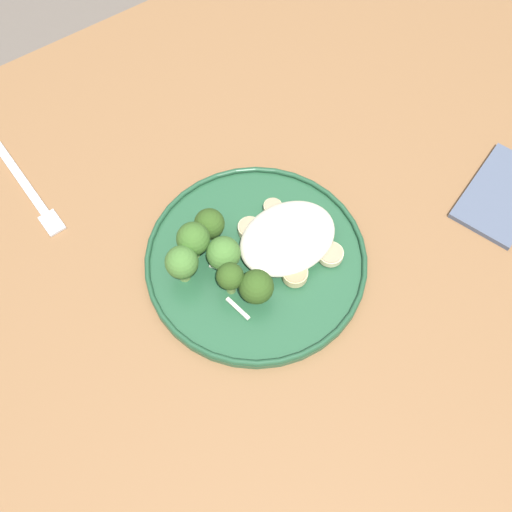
# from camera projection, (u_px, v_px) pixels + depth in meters

# --- Properties ---
(ground) EXTENTS (6.00, 6.00, 0.00)m
(ground) POSITION_uv_depth(u_px,v_px,m) (248.00, 405.00, 1.49)
(ground) COLOR #665B51
(wooden_dining_table) EXTENTS (1.40, 1.00, 0.74)m
(wooden_dining_table) POSITION_uv_depth(u_px,v_px,m) (242.00, 285.00, 0.91)
(wooden_dining_table) COLOR brown
(wooden_dining_table) RESTS_ON ground
(dinner_plate) EXTENTS (0.29, 0.29, 0.02)m
(dinner_plate) POSITION_uv_depth(u_px,v_px,m) (256.00, 260.00, 0.83)
(dinner_plate) COLOR #235133
(dinner_plate) RESTS_ON wooden_dining_table
(noodle_bed) EXTENTS (0.13, 0.10, 0.04)m
(noodle_bed) POSITION_uv_depth(u_px,v_px,m) (288.00, 238.00, 0.82)
(noodle_bed) COLOR beige
(noodle_bed) RESTS_ON dinner_plate
(seared_scallop_tiny_bay) EXTENTS (0.03, 0.03, 0.01)m
(seared_scallop_tiny_bay) POSITION_uv_depth(u_px,v_px,m) (250.00, 229.00, 0.83)
(seared_scallop_tiny_bay) COLOR beige
(seared_scallop_tiny_bay) RESTS_ON dinner_plate
(seared_scallop_on_noodles) EXTENTS (0.03, 0.03, 0.01)m
(seared_scallop_on_noodles) POSITION_uv_depth(u_px,v_px,m) (295.00, 274.00, 0.80)
(seared_scallop_on_noodles) COLOR #E5C689
(seared_scallop_on_noodles) RESTS_ON dinner_plate
(seared_scallop_center_golden) EXTENTS (0.02, 0.02, 0.02)m
(seared_scallop_center_golden) POSITION_uv_depth(u_px,v_px,m) (284.00, 235.00, 0.83)
(seared_scallop_center_golden) COLOR #E5C689
(seared_scallop_center_golden) RESTS_ON dinner_plate
(seared_scallop_left_edge) EXTENTS (0.03, 0.03, 0.02)m
(seared_scallop_left_edge) POSITION_uv_depth(u_px,v_px,m) (309.00, 222.00, 0.84)
(seared_scallop_left_edge) COLOR #DBB77A
(seared_scallop_left_edge) RESTS_ON dinner_plate
(seared_scallop_right_edge) EXTENTS (0.02, 0.02, 0.01)m
(seared_scallop_right_edge) POSITION_uv_depth(u_px,v_px,m) (273.00, 208.00, 0.85)
(seared_scallop_right_edge) COLOR beige
(seared_scallop_right_edge) RESTS_ON dinner_plate
(seared_scallop_half_hidden) EXTENTS (0.03, 0.03, 0.01)m
(seared_scallop_half_hidden) POSITION_uv_depth(u_px,v_px,m) (331.00, 254.00, 0.82)
(seared_scallop_half_hidden) COLOR beige
(seared_scallop_half_hidden) RESTS_ON dinner_plate
(seared_scallop_tilted_round) EXTENTS (0.03, 0.03, 0.01)m
(seared_scallop_tilted_round) POSITION_uv_depth(u_px,v_px,m) (308.00, 250.00, 0.82)
(seared_scallop_tilted_round) COLOR beige
(seared_scallop_tilted_round) RESTS_ON dinner_plate
(broccoli_floret_left_leaning) EXTENTS (0.04, 0.04, 0.05)m
(broccoli_floret_left_leaning) POSITION_uv_depth(u_px,v_px,m) (256.00, 287.00, 0.77)
(broccoli_floret_left_leaning) COLOR #89A356
(broccoli_floret_left_leaning) RESTS_ON dinner_plate
(broccoli_floret_right_tilted) EXTENTS (0.03, 0.03, 0.06)m
(broccoli_floret_right_tilted) POSITION_uv_depth(u_px,v_px,m) (230.00, 277.00, 0.77)
(broccoli_floret_right_tilted) COLOR #7A994C
(broccoli_floret_right_tilted) RESTS_ON dinner_plate
(broccoli_floret_small_sprig) EXTENTS (0.04, 0.04, 0.05)m
(broccoli_floret_small_sprig) POSITION_uv_depth(u_px,v_px,m) (222.00, 251.00, 0.79)
(broccoli_floret_small_sprig) COLOR #89A356
(broccoli_floret_small_sprig) RESTS_ON dinner_plate
(broccoli_floret_near_rim) EXTENTS (0.04, 0.04, 0.06)m
(broccoli_floret_near_rim) POSITION_uv_depth(u_px,v_px,m) (182.00, 263.00, 0.78)
(broccoli_floret_near_rim) COLOR #7A994C
(broccoli_floret_near_rim) RESTS_ON dinner_plate
(broccoli_floret_tall_stalk) EXTENTS (0.04, 0.04, 0.05)m
(broccoli_floret_tall_stalk) POSITION_uv_depth(u_px,v_px,m) (209.00, 224.00, 0.82)
(broccoli_floret_tall_stalk) COLOR #89A356
(broccoli_floret_tall_stalk) RESTS_ON dinner_plate
(broccoli_floret_rear_charred) EXTENTS (0.04, 0.04, 0.06)m
(broccoli_floret_rear_charred) POSITION_uv_depth(u_px,v_px,m) (193.00, 239.00, 0.79)
(broccoli_floret_rear_charred) COLOR #89A356
(broccoli_floret_rear_charred) RESTS_ON dinner_plate
(onion_sliver_long_sliver) EXTENTS (0.03, 0.03, 0.00)m
(onion_sliver_long_sliver) POSITION_uv_depth(u_px,v_px,m) (223.00, 269.00, 0.81)
(onion_sliver_long_sliver) COLOR silver
(onion_sliver_long_sliver) RESTS_ON dinner_plate
(onion_sliver_curled_piece) EXTENTS (0.01, 0.04, 0.00)m
(onion_sliver_curled_piece) POSITION_uv_depth(u_px,v_px,m) (238.00, 309.00, 0.79)
(onion_sliver_curled_piece) COLOR silver
(onion_sliver_curled_piece) RESTS_ON dinner_plate
(dinner_fork) EXTENTS (0.03, 0.19, 0.00)m
(dinner_fork) POSITION_uv_depth(u_px,v_px,m) (29.00, 190.00, 0.88)
(dinner_fork) COLOR silver
(dinner_fork) RESTS_ON wooden_dining_table
(folded_napkin) EXTENTS (0.17, 0.14, 0.01)m
(folded_napkin) POSITION_uv_depth(u_px,v_px,m) (503.00, 195.00, 0.88)
(folded_napkin) COLOR #4C566B
(folded_napkin) RESTS_ON wooden_dining_table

